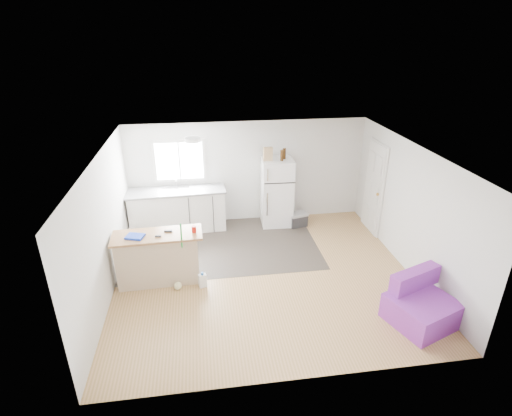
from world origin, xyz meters
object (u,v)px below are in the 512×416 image
(peninsula, at_px, (158,258))
(bottle_left, at_px, (282,155))
(refrigerator, at_px, (277,192))
(red_cup, at_px, (194,229))
(cooler, at_px, (298,219))
(bottle_right, at_px, (284,154))
(purple_seat, at_px, (420,306))
(mop, at_px, (179,277))
(kitchen_cabinets, at_px, (178,210))
(cardboard_box, at_px, (268,154))
(blue_tray, at_px, (135,236))
(cleaner_jug, at_px, (203,280))

(peninsula, xyz_separation_m, bottle_left, (2.65, 1.94, 1.23))
(peninsula, relative_size, refrigerator, 1.00)
(peninsula, relative_size, red_cup, 13.29)
(cooler, height_order, bottle_right, bottle_right)
(peninsula, bearing_deg, purple_seat, -24.52)
(cooler, bearing_deg, bottle_left, 150.80)
(mop, relative_size, red_cup, 11.08)
(kitchen_cabinets, height_order, cardboard_box, cardboard_box)
(kitchen_cabinets, xyz_separation_m, purple_seat, (3.90, -3.77, -0.22))
(cooler, distance_m, mop, 3.42)
(bottle_left, bearing_deg, red_cup, -135.30)
(blue_tray, bearing_deg, peninsula, 10.20)
(red_cup, distance_m, blue_tray, 1.02)
(mop, bearing_deg, cardboard_box, 41.76)
(peninsula, height_order, cooler, peninsula)
(blue_tray, bearing_deg, cardboard_box, 37.54)
(blue_tray, height_order, bottle_right, bottle_right)
(peninsula, xyz_separation_m, purple_seat, (4.18, -1.71, -0.21))
(purple_seat, bearing_deg, peninsula, 137.23)
(purple_seat, bearing_deg, cleaner_jug, 137.11)
(purple_seat, relative_size, bottle_left, 4.70)
(cleaner_jug, bearing_deg, mop, 161.37)
(refrigerator, xyz_separation_m, cooler, (0.48, -0.21, -0.63))
(peninsula, xyz_separation_m, refrigerator, (2.58, 2.04, 0.31))
(refrigerator, height_order, mop, refrigerator)
(purple_seat, distance_m, red_cup, 3.96)
(kitchen_cabinets, xyz_separation_m, peninsula, (-0.28, -2.05, -0.01))
(peninsula, distance_m, cleaner_jug, 0.91)
(kitchen_cabinets, relative_size, mop, 1.66)
(cooler, relative_size, purple_seat, 0.41)
(cooler, height_order, cardboard_box, cardboard_box)
(bottle_left, distance_m, bottle_right, 0.15)
(kitchen_cabinets, bearing_deg, mop, -90.62)
(bottle_left, bearing_deg, cardboard_box, 167.21)
(red_cup, bearing_deg, mop, -139.14)
(purple_seat, relative_size, red_cup, 9.79)
(cooler, distance_m, red_cup, 3.13)
(cooler, relative_size, blue_tray, 1.61)
(cardboard_box, bearing_deg, peninsula, -139.52)
(kitchen_cabinets, bearing_deg, bottle_right, -2.38)
(cardboard_box, relative_size, bottle_right, 1.20)
(cooler, bearing_deg, kitchen_cabinets, 160.78)
(purple_seat, bearing_deg, blue_tray, 139.43)
(refrigerator, height_order, cardboard_box, cardboard_box)
(purple_seat, relative_size, blue_tray, 3.91)
(refrigerator, bearing_deg, kitchen_cabinets, -178.05)
(bottle_right, bearing_deg, mop, -135.24)
(purple_seat, relative_size, mop, 0.88)
(refrigerator, bearing_deg, cardboard_box, -167.68)
(cooler, distance_m, bottle_left, 1.61)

